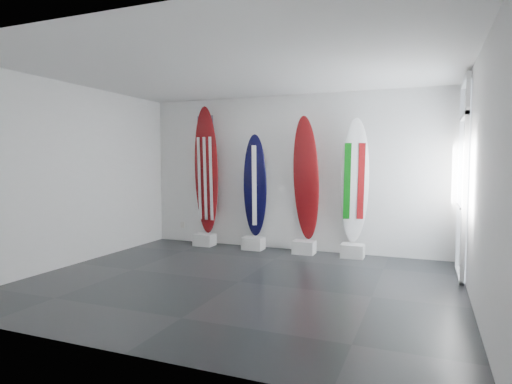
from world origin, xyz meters
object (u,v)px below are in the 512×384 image
at_px(surfboard_swiss, 306,179).
at_px(surfboard_italy, 355,182).
at_px(surfboard_navy, 255,186).
at_px(surfboard_usa, 206,170).

xyz_separation_m(surfboard_swiss, surfboard_italy, (0.90, 0.00, -0.04)).
relative_size(surfboard_navy, surfboard_italy, 0.89).
height_order(surfboard_usa, surfboard_swiss, surfboard_usa).
distance_m(surfboard_navy, surfboard_swiss, 1.04).
relative_size(surfboard_swiss, surfboard_italy, 1.04).
distance_m(surfboard_navy, surfboard_italy, 1.93).
bearing_deg(surfboard_italy, surfboard_usa, 162.60).
distance_m(surfboard_swiss, surfboard_italy, 0.90).
bearing_deg(surfboard_usa, surfboard_swiss, 8.19).
bearing_deg(surfboard_swiss, surfboard_italy, 11.55).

